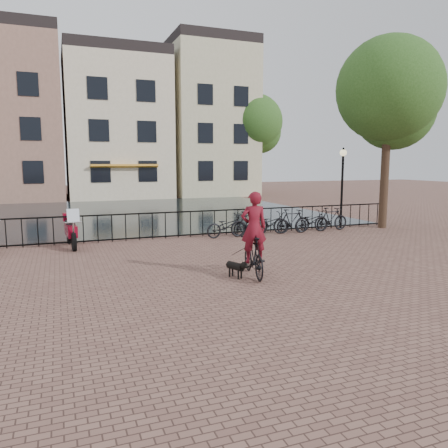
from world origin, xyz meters
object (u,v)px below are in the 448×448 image
object	(u,v)px
dog	(235,268)
lamp_post	(342,174)
cyclist	(254,239)
motorcycle	(71,226)

from	to	relation	value
dog	lamp_post	bearing A→B (deg)	16.55
cyclist	dog	size ratio (longest dim) A/B	3.44
cyclist	motorcycle	bearing A→B (deg)	-44.00
dog	motorcycle	bearing A→B (deg)	101.35
cyclist	motorcycle	distance (m)	7.16
cyclist	motorcycle	world-z (taller)	cyclist
motorcycle	cyclist	bearing A→B (deg)	-58.16
lamp_post	motorcycle	world-z (taller)	lamp_post
cyclist	dog	world-z (taller)	cyclist
lamp_post	cyclist	xyz separation A→B (m)	(-6.88, -5.89, -1.41)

